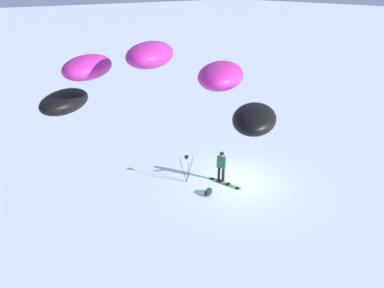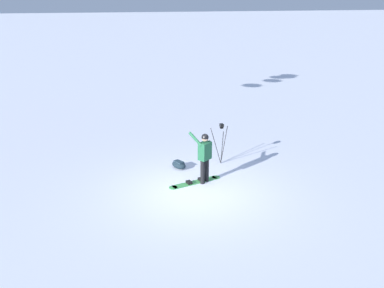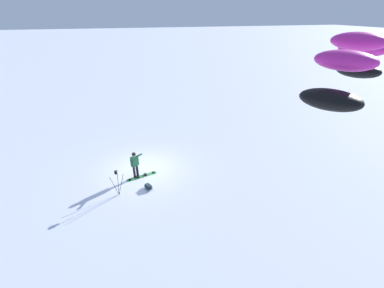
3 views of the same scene
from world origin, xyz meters
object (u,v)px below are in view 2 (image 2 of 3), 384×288
Objects in this scene: snowboarder at (205,153)px; gear_bag_large at (179,165)px; snowboard at (195,182)px; camera_tripod at (221,136)px.

snowboarder reaches higher than gear_bag_large.
camera_tripod is (-1.31, -1.35, 1.02)m from snowboard.
snowboarder reaches higher than snowboard.
snowboard is at bearing 100.75° from gear_bag_large.
camera_tripod reaches higher than gear_bag_large.
gear_bag_large is at bearing -79.25° from snowboard.
snowboarder is at bearing 53.86° from camera_tripod.
snowboarder is 1.65m from gear_bag_large.
snowboard is 1.22× the size of camera_tripod.
gear_bag_large is at bearing 3.01° from camera_tripod.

